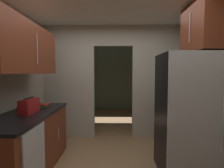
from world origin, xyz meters
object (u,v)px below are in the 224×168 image
(refrigerator, at_px, (185,114))
(boombox, at_px, (29,106))
(book_stack, at_px, (44,105))
(dishwasher, at_px, (35,163))

(refrigerator, bearing_deg, boombox, -179.14)
(refrigerator, bearing_deg, book_stack, 169.90)
(refrigerator, bearing_deg, dishwasher, -164.25)
(boombox, bearing_deg, dishwasher, -59.81)
(refrigerator, relative_size, dishwasher, 2.09)
(refrigerator, height_order, dishwasher, refrigerator)
(boombox, distance_m, book_stack, 0.45)
(dishwasher, bearing_deg, boombox, 120.19)
(boombox, height_order, book_stack, boombox)
(refrigerator, xyz_separation_m, dishwasher, (-2.01, -0.57, -0.47))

